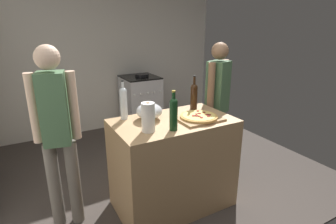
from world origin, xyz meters
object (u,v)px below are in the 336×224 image
object	(u,v)px
paper_towel_roll	(148,117)
person_in_red	(217,102)
wine_bottle_amber	(124,102)
mixing_bowl	(149,111)
wine_bottle_green	(194,95)
pizza	(199,116)
stove	(141,103)
person_in_stripes	(57,130)
wine_bottle_clear	(174,113)

from	to	relation	value
paper_towel_roll	person_in_red	distance (m)	1.17
wine_bottle_amber	mixing_bowl	bearing A→B (deg)	-29.23
wine_bottle_green	wine_bottle_amber	xyz separation A→B (m)	(-0.74, 0.06, 0.02)
wine_bottle_green	wine_bottle_amber	world-z (taller)	wine_bottle_amber
pizza	paper_towel_roll	world-z (taller)	paper_towel_roll
pizza	stove	distance (m)	2.24
wine_bottle_amber	person_in_stripes	world-z (taller)	person_in_stripes
pizza	wine_bottle_green	size ratio (longest dim) A/B	0.99
mixing_bowl	paper_towel_roll	world-z (taller)	paper_towel_roll
pizza	mixing_bowl	world-z (taller)	mixing_bowl
stove	person_in_red	bearing A→B (deg)	-83.13
mixing_bowl	paper_towel_roll	size ratio (longest dim) A/B	0.98
paper_towel_roll	wine_bottle_clear	bearing A→B (deg)	-22.05
mixing_bowl	person_in_stripes	size ratio (longest dim) A/B	0.15
wine_bottle_clear	wine_bottle_amber	size ratio (longest dim) A/B	0.93
wine_bottle_green	pizza	bearing A→B (deg)	-115.37
pizza	stove	bearing A→B (deg)	81.15
paper_towel_roll	person_in_red	xyz separation A→B (m)	(1.08, 0.44, -0.13)
pizza	person_in_stripes	size ratio (longest dim) A/B	0.22
wine_bottle_clear	person_in_red	xyz separation A→B (m)	(0.88, 0.52, -0.16)
paper_towel_roll	stove	size ratio (longest dim) A/B	0.26
wine_bottle_green	person_in_red	bearing A→B (deg)	16.78
mixing_bowl	wine_bottle_clear	xyz separation A→B (m)	(0.06, -0.35, 0.08)
paper_towel_roll	wine_bottle_amber	world-z (taller)	wine_bottle_amber
paper_towel_roll	person_in_stripes	size ratio (longest dim) A/B	0.15
pizza	mixing_bowl	distance (m)	0.46
pizza	wine_bottle_clear	distance (m)	0.38
pizza	person_in_stripes	distance (m)	1.24
person_in_stripes	person_in_red	xyz separation A→B (m)	(1.74, 0.08, -0.02)
stove	person_in_stripes	bearing A→B (deg)	-129.92
pizza	wine_bottle_green	distance (m)	0.34
wine_bottle_clear	person_in_red	size ratio (longest dim) A/B	0.22
pizza	wine_bottle_clear	bearing A→B (deg)	-161.78
pizza	person_in_red	bearing A→B (deg)	36.94
mixing_bowl	stove	distance (m)	2.12
mixing_bowl	person_in_red	distance (m)	0.96
stove	person_in_red	world-z (taller)	person_in_red
mixing_bowl	person_in_stripes	xyz separation A→B (m)	(-0.80, 0.10, -0.06)
wine_bottle_green	wine_bottle_amber	bearing A→B (deg)	175.05
mixing_bowl	wine_bottle_amber	world-z (taller)	wine_bottle_amber
wine_bottle_green	person_in_red	distance (m)	0.46
person_in_red	stove	bearing A→B (deg)	96.87
wine_bottle_green	stove	xyz separation A→B (m)	(0.20, 1.87, -0.59)
wine_bottle_clear	person_in_red	bearing A→B (deg)	30.57
pizza	person_in_stripes	xyz separation A→B (m)	(-1.19, 0.33, -0.02)
paper_towel_roll	person_in_stripes	world-z (taller)	person_in_stripes
wine_bottle_clear	stove	distance (m)	2.44
wine_bottle_amber	stove	distance (m)	2.12
mixing_bowl	person_in_red	size ratio (longest dim) A/B	0.16
mixing_bowl	paper_towel_roll	bearing A→B (deg)	-116.80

